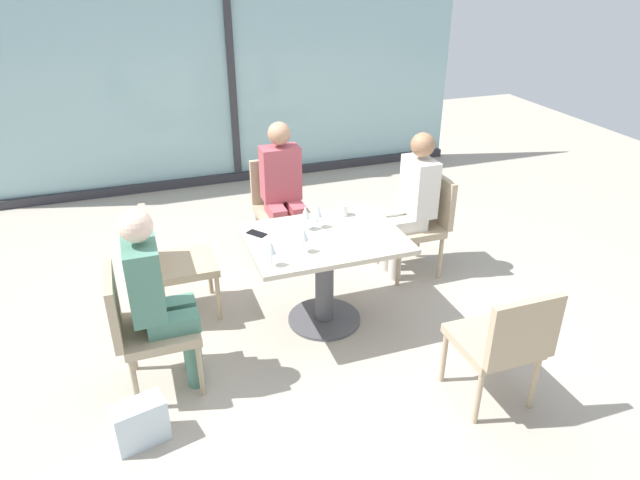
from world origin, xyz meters
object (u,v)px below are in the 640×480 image
(person_side_end, at_px, (157,292))
(chair_far_left, at_px, (171,258))
(wine_glass_3, at_px, (305,213))
(chair_far_right, at_px, (422,218))
(chair_side_end, at_px, (143,323))
(person_far_right, at_px, (412,198))
(person_near_window, at_px, (283,186))
(dining_table_main, at_px, (324,261))
(handbag_0, at_px, (140,423))
(chair_near_window, at_px, (280,202))
(wine_glass_1, at_px, (318,211))
(wine_glass_0, at_px, (271,248))
(chair_front_right, at_px, (504,340))
(cell_phone_on_table, at_px, (257,234))
(wine_glass_2, at_px, (303,235))
(coffee_cup, at_px, (343,210))

(person_side_end, bearing_deg, chair_far_left, 79.52)
(wine_glass_3, bearing_deg, chair_far_right, 15.83)
(chair_side_end, distance_m, person_far_right, 2.41)
(chair_far_left, height_order, person_near_window, person_near_window)
(dining_table_main, bearing_deg, handbag_0, -150.54)
(chair_near_window, bearing_deg, wine_glass_3, -95.08)
(wine_glass_3, bearing_deg, handbag_0, -144.29)
(person_far_right, bearing_deg, wine_glass_1, -161.27)
(chair_near_window, distance_m, wine_glass_1, 1.12)
(wine_glass_1, bearing_deg, person_far_right, 18.73)
(chair_far_right, bearing_deg, chair_near_window, 145.27)
(handbag_0, bearing_deg, wine_glass_0, 14.88)
(person_far_right, bearing_deg, wine_glass_3, -162.61)
(chair_side_end, distance_m, wine_glass_3, 1.36)
(chair_far_right, bearing_deg, person_near_window, 149.45)
(person_far_right, bearing_deg, chair_near_window, 142.30)
(handbag_0, bearing_deg, person_near_window, 39.66)
(chair_front_right, relative_size, cell_phone_on_table, 6.04)
(wine_glass_3, bearing_deg, person_far_right, 17.39)
(wine_glass_2, distance_m, cell_phone_on_table, 0.46)
(person_side_end, relative_size, wine_glass_3, 6.81)
(wine_glass_1, bearing_deg, person_side_end, -158.63)
(chair_front_right, xyz_separation_m, wine_glass_0, (-1.18, 0.93, 0.37))
(coffee_cup, bearing_deg, chair_far_left, 172.09)
(coffee_cup, xyz_separation_m, handbag_0, (-1.67, -1.09, -0.64))
(chair_far_left, bearing_deg, person_near_window, 30.55)
(chair_far_left, bearing_deg, handbag_0, -105.47)
(person_far_right, distance_m, wine_glass_0, 1.62)
(person_far_right, xyz_separation_m, wine_glass_1, (-0.95, -0.32, 0.16))
(wine_glass_3, relative_size, coffee_cup, 2.06)
(person_side_end, xyz_separation_m, wine_glass_2, (0.99, 0.14, 0.16))
(chair_far_left, bearing_deg, chair_far_right, 0.00)
(wine_glass_0, bearing_deg, person_near_window, 71.28)
(wine_glass_1, bearing_deg, wine_glass_2, -123.00)
(person_side_end, bearing_deg, wine_glass_2, 8.09)
(chair_side_end, bearing_deg, chair_front_right, -23.86)
(dining_table_main, height_order, wine_glass_0, wine_glass_0)
(chair_front_right, relative_size, wine_glass_1, 4.70)
(chair_far_right, distance_m, chair_far_left, 2.12)
(person_far_right, bearing_deg, handbag_0, -151.66)
(chair_side_end, relative_size, cell_phone_on_table, 6.04)
(chair_front_right, bearing_deg, wine_glass_2, 131.62)
(person_far_right, xyz_separation_m, wine_glass_3, (-1.05, -0.33, 0.16))
(chair_near_window, distance_m, wine_glass_3, 1.13)
(chair_side_end, bearing_deg, cell_phone_on_table, 30.69)
(chair_side_end, height_order, chair_front_right, same)
(chair_far_right, bearing_deg, handbag_0, -152.72)
(dining_table_main, xyz_separation_m, coffee_cup, (0.26, 0.29, 0.25))
(person_near_window, bearing_deg, wine_glass_3, -95.66)
(dining_table_main, distance_m, handbag_0, 1.67)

